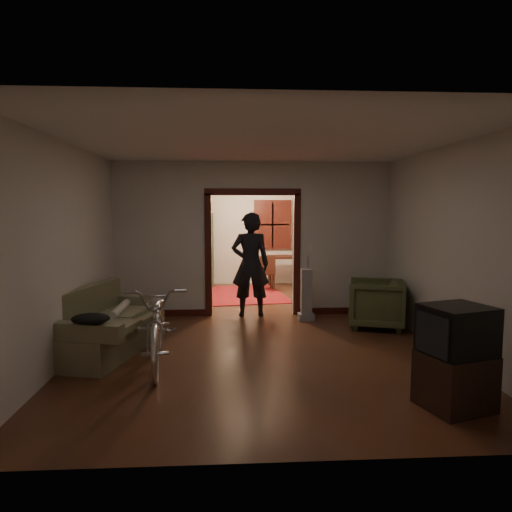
{
  "coord_description": "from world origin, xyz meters",
  "views": [
    {
      "loc": [
        -0.43,
        -7.58,
        1.95
      ],
      "look_at": [
        0.0,
        -0.3,
        1.2
      ],
      "focal_mm": 32.0,
      "sensor_mm": 36.0,
      "label": 1
    }
  ],
  "objects": [
    {
      "name": "floor",
      "position": [
        0.0,
        0.0,
        0.0
      ],
      "size": [
        5.0,
        8.5,
        0.01
      ],
      "primitive_type": "cube",
      "color": "#3A1D12",
      "rests_on": "ground"
    },
    {
      "name": "ceiling",
      "position": [
        0.0,
        0.0,
        2.8
      ],
      "size": [
        5.0,
        8.5,
        0.01
      ],
      "primitive_type": "cube",
      "color": "white",
      "rests_on": "floor"
    },
    {
      "name": "wall_back",
      "position": [
        0.0,
        4.25,
        1.4
      ],
      "size": [
        5.0,
        0.02,
        2.8
      ],
      "primitive_type": "cube",
      "color": "beige",
      "rests_on": "floor"
    },
    {
      "name": "wall_left",
      "position": [
        -2.5,
        0.0,
        1.4
      ],
      "size": [
        0.02,
        8.5,
        2.8
      ],
      "primitive_type": "cube",
      "color": "beige",
      "rests_on": "floor"
    },
    {
      "name": "wall_right",
      "position": [
        2.5,
        0.0,
        1.4
      ],
      "size": [
        0.02,
        8.5,
        2.8
      ],
      "primitive_type": "cube",
      "color": "beige",
      "rests_on": "floor"
    },
    {
      "name": "partition_wall",
      "position": [
        0.0,
        0.75,
        1.4
      ],
      "size": [
        5.0,
        0.14,
        2.8
      ],
      "primitive_type": "cube",
      "color": "beige",
      "rests_on": "floor"
    },
    {
      "name": "door_casing",
      "position": [
        0.0,
        0.75,
        1.1
      ],
      "size": [
        1.74,
        0.2,
        2.32
      ],
      "primitive_type": "cube",
      "color": "#3A120D",
      "rests_on": "floor"
    },
    {
      "name": "far_window",
      "position": [
        0.7,
        4.21,
        1.55
      ],
      "size": [
        0.98,
        0.06,
        1.28
      ],
      "primitive_type": "cube",
      "color": "black",
      "rests_on": "wall_back"
    },
    {
      "name": "chandelier",
      "position": [
        0.0,
        2.5,
        2.35
      ],
      "size": [
        0.24,
        0.24,
        0.24
      ],
      "primitive_type": "sphere",
      "color": "#FFE0A5",
      "rests_on": "ceiling"
    },
    {
      "name": "light_switch",
      "position": [
        1.05,
        0.68,
        1.25
      ],
      "size": [
        0.08,
        0.01,
        0.12
      ],
      "primitive_type": "cube",
      "color": "silver",
      "rests_on": "partition_wall"
    },
    {
      "name": "sofa",
      "position": [
        -2.1,
        -1.35,
        0.44
      ],
      "size": [
        1.31,
        2.08,
        0.89
      ],
      "primitive_type": "cube",
      "rotation": [
        0.0,
        0.0,
        -0.25
      ],
      "color": "#656343",
      "rests_on": "floor"
    },
    {
      "name": "rolled_paper",
      "position": [
        -2.0,
        -1.05,
        0.53
      ],
      "size": [
        0.11,
        0.87,
        0.11
      ],
      "primitive_type": "cylinder",
      "rotation": [
        1.57,
        0.0,
        0.0
      ],
      "color": "beige",
      "rests_on": "sofa"
    },
    {
      "name": "jacket",
      "position": [
        -2.05,
        -2.26,
        0.68
      ],
      "size": [
        0.44,
        0.33,
        0.13
      ],
      "primitive_type": "ellipsoid",
      "color": "black",
      "rests_on": "sofa"
    },
    {
      "name": "bicycle",
      "position": [
        -1.34,
        -1.9,
        0.52
      ],
      "size": [
        0.94,
        2.07,
        1.05
      ],
      "primitive_type": "imported",
      "rotation": [
        0.0,
        0.0,
        0.13
      ],
      "color": "silver",
      "rests_on": "floor"
    },
    {
      "name": "armchair",
      "position": [
        1.98,
        -0.31,
        0.4
      ],
      "size": [
        1.08,
        1.07,
        0.8
      ],
      "primitive_type": "imported",
      "rotation": [
        0.0,
        0.0,
        -1.86
      ],
      "color": "#454D2B",
      "rests_on": "floor"
    },
    {
      "name": "tv_stand",
      "position": [
        1.77,
        -3.38,
        0.28
      ],
      "size": [
        0.74,
        0.7,
        0.55
      ],
      "primitive_type": "cube",
      "rotation": [
        0.0,
        0.0,
        0.29
      ],
      "color": "black",
      "rests_on": "floor"
    },
    {
      "name": "crt_tv",
      "position": [
        1.77,
        -3.38,
        0.77
      ],
      "size": [
        0.72,
        0.68,
        0.51
      ],
      "primitive_type": "cube",
      "rotation": [
        0.0,
        0.0,
        0.29
      ],
      "color": "black",
      "rests_on": "tv_stand"
    },
    {
      "name": "vacuum",
      "position": [
        0.92,
        0.27,
        0.46
      ],
      "size": [
        0.29,
        0.24,
        0.91
      ],
      "primitive_type": "cube",
      "rotation": [
        0.0,
        0.0,
        -0.06
      ],
      "color": "gray",
      "rests_on": "floor"
    },
    {
      "name": "person",
      "position": [
        -0.05,
        0.63,
        0.95
      ],
      "size": [
        0.7,
        0.47,
        1.89
      ],
      "primitive_type": "imported",
      "rotation": [
        0.0,
        0.0,
        3.16
      ],
      "color": "black",
      "rests_on": "floor"
    },
    {
      "name": "oriental_rug",
      "position": [
        -0.11,
        2.7,
        0.01
      ],
      "size": [
        2.05,
        2.54,
        0.02
      ],
      "primitive_type": "cube",
      "rotation": [
        0.0,
        0.0,
        0.13
      ],
      "color": "maroon",
      "rests_on": "floor"
    },
    {
      "name": "locker",
      "position": [
        -1.31,
        3.76,
        0.93
      ],
      "size": [
        0.97,
        0.6,
        1.87
      ],
      "primitive_type": "cube",
      "rotation": [
        0.0,
        0.0,
        -0.08
      ],
      "color": "#1C2F1E",
      "rests_on": "floor"
    },
    {
      "name": "globe",
      "position": [
        -1.31,
        3.76,
        1.94
      ],
      "size": [
        0.27,
        0.27,
        0.27
      ],
      "primitive_type": "sphere",
      "color": "#1E5972",
      "rests_on": "locker"
    },
    {
      "name": "desk",
      "position": [
        1.05,
        3.65,
        0.39
      ],
      "size": [
        1.11,
        0.7,
        0.77
      ],
      "primitive_type": "cube",
      "rotation": [
        0.0,
        0.0,
        -0.11
      ],
      "color": "black",
      "rests_on": "floor"
    },
    {
      "name": "desk_chair",
      "position": [
        0.46,
        3.19,
        0.43
      ],
      "size": [
        0.38,
        0.38,
        0.85
      ],
      "primitive_type": "cube",
      "rotation": [
        0.0,
        0.0,
        0.01
      ],
      "color": "black",
      "rests_on": "floor"
    }
  ]
}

